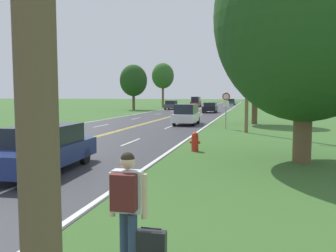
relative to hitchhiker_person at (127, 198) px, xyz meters
The scene contains 15 objects.
hitchhiker_person is the anchor object (origin of this frame).
suitcase 0.84m from the hitchhiker_person, ahead, with size 0.44×0.17×0.64m.
fire_hydrant 11.05m from the hitchhiker_person, 93.81° to the left, with size 0.48×0.32×0.86m.
traffic_sign 21.89m from the hitchhiker_person, 90.34° to the left, with size 0.60×0.10×2.71m.
utility_pole_midground 20.04m from the hitchhiker_person, 85.92° to the left, with size 1.80×0.24×9.95m.
tree_left_verge 54.87m from the hitchhiker_person, 108.69° to the left, with size 4.55×4.55×7.51m.
tree_behind_sign 10.88m from the hitchhiker_person, 68.79° to the left, with size 6.75×6.75×9.30m.
tree_mid_treeline 27.18m from the hitchhiker_person, 85.78° to the left, with size 4.83×4.83×8.00m.
tree_right_cluster 66.05m from the hitchhiker_person, 103.65° to the left, with size 4.37×4.37×8.78m.
car_dark_blue_sedan_approaching 7.49m from the hitchhiker_person, 131.49° to the left, with size 2.08×4.91×1.53m.
car_white_van_mid_near 25.28m from the hitchhiker_person, 98.33° to the left, with size 1.84×4.62×1.75m.
car_black_sedan_mid_far 45.75m from the hitchhiker_person, 95.04° to the left, with size 1.89×4.14×1.45m.
car_dark_grey_sedan_receding 55.96m from the hitchhiker_person, 102.07° to the left, with size 1.88×4.26×1.55m.
car_maroon_van_distant 70.14m from the hitchhiker_person, 98.00° to the left, with size 1.85×4.63×2.11m.
car_dark_green_suv_horizon 83.87m from the hitchhiker_person, 92.22° to the left, with size 1.89×4.72×1.53m.
Camera 1 is at (9.13, -1.43, 2.55)m, focal length 38.00 mm.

